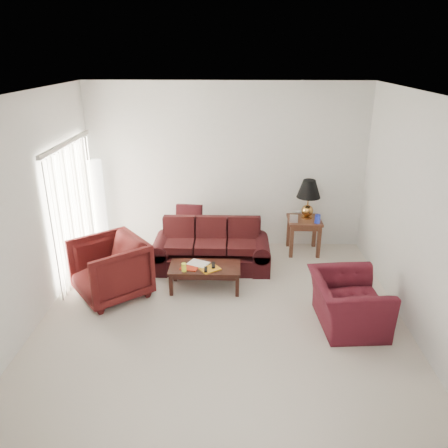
{
  "coord_description": "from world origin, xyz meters",
  "views": [
    {
      "loc": [
        0.18,
        -5.21,
        3.47
      ],
      "look_at": [
        0.0,
        0.85,
        1.05
      ],
      "focal_mm": 35.0,
      "sensor_mm": 36.0,
      "label": 1
    }
  ],
  "objects_px": {
    "sofa": "(211,246)",
    "floor_lamp": "(99,205)",
    "armchair_left": "(110,269)",
    "coffee_table": "(205,277)",
    "armchair_right": "(348,302)",
    "end_table": "(303,235)"
  },
  "relations": [
    {
      "from": "coffee_table",
      "to": "sofa",
      "type": "bearing_deg",
      "value": 67.3
    },
    {
      "from": "floor_lamp",
      "to": "armchair_left",
      "type": "distance_m",
      "value": 1.85
    },
    {
      "from": "sofa",
      "to": "floor_lamp",
      "type": "xyz_separation_m",
      "value": [
        -2.07,
        0.73,
        0.45
      ]
    },
    {
      "from": "armchair_right",
      "to": "coffee_table",
      "type": "xyz_separation_m",
      "value": [
        -1.97,
        0.91,
        -0.15
      ]
    },
    {
      "from": "sofa",
      "to": "end_table",
      "type": "xyz_separation_m",
      "value": [
        1.65,
        0.68,
        -0.08
      ]
    },
    {
      "from": "sofa",
      "to": "floor_lamp",
      "type": "bearing_deg",
      "value": 154.67
    },
    {
      "from": "armchair_left",
      "to": "coffee_table",
      "type": "distance_m",
      "value": 1.44
    },
    {
      "from": "end_table",
      "to": "armchair_right",
      "type": "distance_m",
      "value": 2.31
    },
    {
      "from": "end_table",
      "to": "sofa",
      "type": "bearing_deg",
      "value": -157.5
    },
    {
      "from": "floor_lamp",
      "to": "armchair_left",
      "type": "xyz_separation_m",
      "value": [
        0.63,
        -1.69,
        -0.41
      ]
    },
    {
      "from": "coffee_table",
      "to": "armchair_left",
      "type": "bearing_deg",
      "value": 171.91
    },
    {
      "from": "sofa",
      "to": "armchair_right",
      "type": "bearing_deg",
      "value": -45.95
    },
    {
      "from": "floor_lamp",
      "to": "sofa",
      "type": "bearing_deg",
      "value": -19.48
    },
    {
      "from": "sofa",
      "to": "coffee_table",
      "type": "xyz_separation_m",
      "value": [
        -0.05,
        -0.7,
        -0.21
      ]
    },
    {
      "from": "floor_lamp",
      "to": "armchair_left",
      "type": "relative_size",
      "value": 1.74
    },
    {
      "from": "sofa",
      "to": "end_table",
      "type": "bearing_deg",
      "value": 16.65
    },
    {
      "from": "end_table",
      "to": "armchair_right",
      "type": "height_order",
      "value": "armchair_right"
    },
    {
      "from": "end_table",
      "to": "armchair_right",
      "type": "bearing_deg",
      "value": -83.36
    },
    {
      "from": "sofa",
      "to": "armchair_right",
      "type": "relative_size",
      "value": 1.88
    },
    {
      "from": "armchair_left",
      "to": "armchair_right",
      "type": "relative_size",
      "value": 0.94
    },
    {
      "from": "sofa",
      "to": "armchair_left",
      "type": "distance_m",
      "value": 1.73
    },
    {
      "from": "armchair_left",
      "to": "end_table",
      "type": "bearing_deg",
      "value": 79.0
    }
  ]
}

